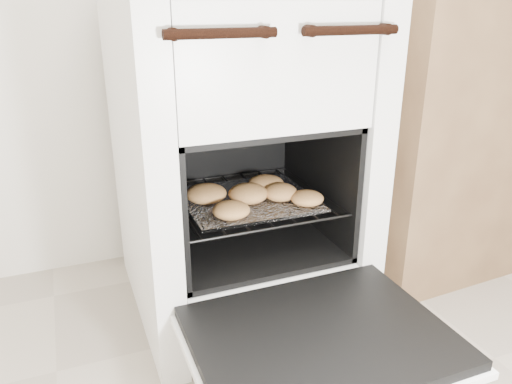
# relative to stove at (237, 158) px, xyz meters

# --- Properties ---
(stove) EXTENTS (0.57, 0.64, 0.88)m
(stove) POSITION_rel_stove_xyz_m (0.00, 0.00, 0.00)
(stove) COLOR white
(stove) RESTS_ON ground
(oven_door) EXTENTS (0.52, 0.40, 0.04)m
(oven_door) POSITION_rel_stove_xyz_m (-0.00, -0.48, -0.24)
(oven_door) COLOR black
(oven_door) RESTS_ON stove
(oven_rack) EXTENTS (0.42, 0.40, 0.01)m
(oven_rack) POSITION_rel_stove_xyz_m (0.00, -0.06, -0.09)
(oven_rack) COLOR black
(oven_rack) RESTS_ON stove
(foil_sheet) EXTENTS (0.32, 0.29, 0.01)m
(foil_sheet) POSITION_rel_stove_xyz_m (0.00, -0.08, -0.09)
(foil_sheet) COLOR silver
(foil_sheet) RESTS_ON oven_rack
(baked_rolls) EXTENTS (0.36, 0.26, 0.05)m
(baked_rolls) POSITION_rel_stove_xyz_m (-0.00, -0.11, -0.06)
(baked_rolls) COLOR tan
(baked_rolls) RESTS_ON foil_sheet
(counter) EXTENTS (0.87, 0.61, 0.84)m
(counter) POSITION_rel_stove_xyz_m (0.81, 0.08, -0.01)
(counter) COLOR brown
(counter) RESTS_ON ground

